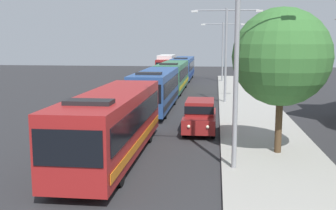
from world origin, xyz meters
TOP-DOWN VIEW (x-y plane):
  - bus_lead at (-1.30, 10.83)m, footprint 2.58×11.51m
  - bus_second_in_line at (-1.30, 24.03)m, footprint 2.58×10.83m
  - bus_middle at (-1.30, 36.28)m, footprint 2.58×12.42m
  - bus_fourth_in_line at (-1.30, 49.68)m, footprint 2.58×12.08m
  - white_suv at (2.40, 16.86)m, footprint 1.86×4.67m
  - box_truck_oncoming at (-4.60, 57.33)m, footprint 2.35×8.13m
  - streetlamp_near at (4.10, 9.59)m, footprint 5.78×0.28m
  - streetlamp_mid at (4.10, 28.22)m, footprint 5.91×0.28m
  - streetlamp_far at (4.10, 46.86)m, footprint 5.69×0.28m
  - roadside_tree at (6.25, 12.24)m, footprint 4.50×4.50m

SIDE VIEW (x-z plane):
  - white_suv at x=2.40m, z-range 0.08..1.98m
  - bus_second_in_line at x=-1.30m, z-range 0.08..3.29m
  - bus_lead at x=-1.30m, z-range 0.09..3.30m
  - bus_fourth_in_line at x=-1.30m, z-range 0.09..3.30m
  - bus_middle at x=-1.30m, z-range 0.09..3.30m
  - box_truck_oncoming at x=-4.60m, z-range 0.14..3.29m
  - roadside_tree at x=6.25m, z-range 1.25..7.98m
  - streetlamp_far at x=4.10m, z-range 1.04..8.62m
  - streetlamp_mid at x=4.10m, z-range 1.07..9.01m
  - streetlamp_near at x=4.10m, z-range 1.06..9.07m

